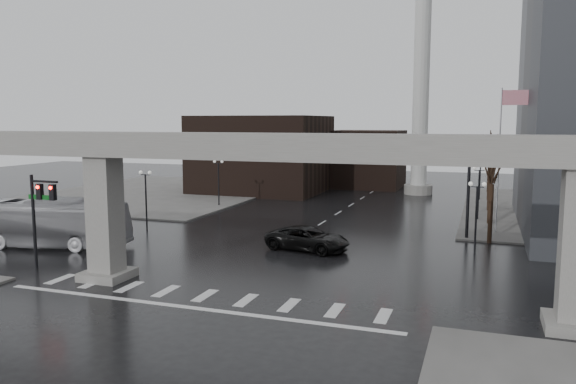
# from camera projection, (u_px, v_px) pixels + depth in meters

# --- Properties ---
(ground) EXTENTS (160.00, 160.00, 0.00)m
(ground) POSITION_uv_depth(u_px,v_px,m) (214.00, 290.00, 31.08)
(ground) COLOR black
(ground) RESTS_ON ground
(sidewalk_nw) EXTENTS (28.00, 36.00, 0.15)m
(sidewalk_nw) POSITION_uv_depth(u_px,v_px,m) (160.00, 192.00, 73.31)
(sidewalk_nw) COLOR slate
(sidewalk_nw) RESTS_ON ground
(elevated_guideway) EXTENTS (48.00, 2.60, 8.70)m
(elevated_guideway) POSITION_uv_depth(u_px,v_px,m) (233.00, 167.00, 29.80)
(elevated_guideway) COLOR gray
(elevated_guideway) RESTS_ON ground
(building_far_left) EXTENTS (16.00, 14.00, 10.00)m
(building_far_left) POSITION_uv_depth(u_px,v_px,m) (262.00, 154.00, 74.37)
(building_far_left) COLOR black
(building_far_left) RESTS_ON ground
(building_far_mid) EXTENTS (10.00, 10.00, 8.00)m
(building_far_mid) POSITION_uv_depth(u_px,v_px,m) (366.00, 159.00, 79.92)
(building_far_mid) COLOR black
(building_far_mid) RESTS_ON ground
(smokestack) EXTENTS (3.60, 3.60, 30.00)m
(smokestack) POSITION_uv_depth(u_px,v_px,m) (421.00, 89.00, 70.50)
(smokestack) COLOR beige
(smokestack) RESTS_ON ground
(signal_mast_arm) EXTENTS (12.12, 0.43, 8.00)m
(signal_mast_arm) POSITION_uv_depth(u_px,v_px,m) (420.00, 165.00, 45.00)
(signal_mast_arm) COLOR black
(signal_mast_arm) RESTS_ON ground
(signal_left_pole) EXTENTS (2.30, 0.30, 6.00)m
(signal_left_pole) POSITION_uv_depth(u_px,v_px,m) (40.00, 206.00, 35.06)
(signal_left_pole) COLOR black
(signal_left_pole) RESTS_ON ground
(flagpole_assembly) EXTENTS (2.06, 0.12, 12.00)m
(flagpole_assembly) POSITION_uv_depth(u_px,v_px,m) (503.00, 143.00, 45.71)
(flagpole_assembly) COLOR silver
(flagpole_assembly) RESTS_ON ground
(lamp_right_0) EXTENTS (1.22, 0.32, 5.11)m
(lamp_right_0) POSITION_uv_depth(u_px,v_px,m) (477.00, 205.00, 39.32)
(lamp_right_0) COLOR black
(lamp_right_0) RESTS_ON ground
(lamp_right_1) EXTENTS (1.22, 0.32, 5.11)m
(lamp_right_1) POSITION_uv_depth(u_px,v_px,m) (479.00, 184.00, 52.43)
(lamp_right_1) COLOR black
(lamp_right_1) RESTS_ON ground
(lamp_right_2) EXTENTS (1.22, 0.32, 5.11)m
(lamp_right_2) POSITION_uv_depth(u_px,v_px,m) (480.00, 171.00, 65.53)
(lamp_right_2) COLOR black
(lamp_right_2) RESTS_ON ground
(lamp_left_0) EXTENTS (1.22, 0.32, 5.11)m
(lamp_left_0) POSITION_uv_depth(u_px,v_px,m) (146.00, 190.00, 48.18)
(lamp_left_0) COLOR black
(lamp_left_0) RESTS_ON ground
(lamp_left_1) EXTENTS (1.22, 0.32, 5.11)m
(lamp_left_1) POSITION_uv_depth(u_px,v_px,m) (218.00, 175.00, 61.29)
(lamp_left_1) COLOR black
(lamp_left_1) RESTS_ON ground
(lamp_left_2) EXTENTS (1.22, 0.32, 5.11)m
(lamp_left_2) POSITION_uv_depth(u_px,v_px,m) (266.00, 166.00, 74.40)
(lamp_left_2) COLOR black
(lamp_left_2) RESTS_ON ground
(tree_right_0) EXTENTS (1.09, 1.58, 7.50)m
(tree_right_0) POSITION_uv_depth(u_px,v_px,m) (491.00, 207.00, 42.83)
(tree_right_0) COLOR black
(tree_right_0) RESTS_ON ground
(tree_right_1) EXTENTS (1.09, 1.61, 7.67)m
(tree_right_1) POSITION_uv_depth(u_px,v_px,m) (490.00, 194.00, 50.31)
(tree_right_1) COLOR black
(tree_right_1) RESTS_ON ground
(tree_right_2) EXTENTS (1.10, 1.63, 7.85)m
(tree_right_2) POSITION_uv_depth(u_px,v_px,m) (490.00, 184.00, 57.79)
(tree_right_2) COLOR black
(tree_right_2) RESTS_ON ground
(tree_right_3) EXTENTS (1.11, 1.66, 8.02)m
(tree_right_3) POSITION_uv_depth(u_px,v_px,m) (489.00, 176.00, 65.27)
(tree_right_3) COLOR black
(tree_right_3) RESTS_ON ground
(tree_right_4) EXTENTS (1.12, 1.69, 8.19)m
(tree_right_4) POSITION_uv_depth(u_px,v_px,m) (489.00, 170.00, 72.75)
(tree_right_4) COLOR black
(tree_right_4) RESTS_ON ground
(pickup_truck) EXTENTS (6.55, 3.86, 1.71)m
(pickup_truck) POSITION_uv_depth(u_px,v_px,m) (308.00, 239.00, 40.65)
(pickup_truck) COLOR black
(pickup_truck) RESTS_ON ground
(city_bus) EXTENTS (13.44, 5.35, 3.65)m
(city_bus) POSITION_uv_depth(u_px,v_px,m) (41.00, 223.00, 41.67)
(city_bus) COLOR #ACABB0
(city_bus) RESTS_ON ground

